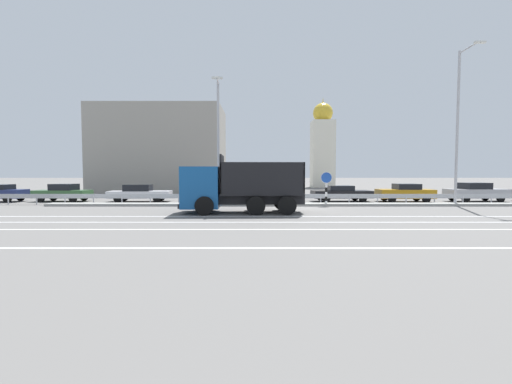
{
  "coord_description": "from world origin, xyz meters",
  "views": [
    {
      "loc": [
        -2.67,
        -21.79,
        2.27
      ],
      "look_at": [
        -2.65,
        0.17,
        1.09
      ],
      "focal_mm": 24.0,
      "sensor_mm": 36.0,
      "label": 1
    }
  ],
  "objects_px": {
    "dump_truck": "(226,190)",
    "parked_car_1": "(63,193)",
    "median_road_sign": "(326,188)",
    "street_lamp_1": "(218,138)",
    "parked_car_4": "(278,193)",
    "church_tower": "(322,146)",
    "parked_car_3": "(219,192)",
    "street_lamp_2": "(459,121)",
    "parked_car_6": "(405,193)",
    "parked_car_7": "(475,192)",
    "parked_car_5": "(341,193)",
    "parked_car_2": "(139,193)"
  },
  "relations": [
    {
      "from": "parked_car_7",
      "to": "parked_car_5",
      "type": "bearing_deg",
      "value": -94.74
    },
    {
      "from": "dump_truck",
      "to": "parked_car_1",
      "type": "distance_m",
      "value": 16.13
    },
    {
      "from": "church_tower",
      "to": "street_lamp_1",
      "type": "bearing_deg",
      "value": -112.63
    },
    {
      "from": "median_road_sign",
      "to": "dump_truck",
      "type": "bearing_deg",
      "value": -147.25
    },
    {
      "from": "median_road_sign",
      "to": "parked_car_6",
      "type": "bearing_deg",
      "value": 25.17
    },
    {
      "from": "dump_truck",
      "to": "street_lamp_1",
      "type": "xyz_separation_m",
      "value": [
        -0.89,
        4.14,
        3.45
      ]
    },
    {
      "from": "parked_car_5",
      "to": "parked_car_7",
      "type": "relative_size",
      "value": 1.0
    },
    {
      "from": "street_lamp_1",
      "to": "church_tower",
      "type": "distance_m",
      "value": 35.37
    },
    {
      "from": "street_lamp_1",
      "to": "parked_car_2",
      "type": "xyz_separation_m",
      "value": [
        -6.79,
        3.66,
        -4.07
      ]
    },
    {
      "from": "church_tower",
      "to": "parked_car_2",
      "type": "bearing_deg",
      "value": -125.15
    },
    {
      "from": "street_lamp_1",
      "to": "parked_car_1",
      "type": "xyz_separation_m",
      "value": [
        -13.1,
        3.86,
        -4.05
      ]
    },
    {
      "from": "dump_truck",
      "to": "parked_car_2",
      "type": "distance_m",
      "value": 10.97
    },
    {
      "from": "parked_car_6",
      "to": "parked_car_7",
      "type": "relative_size",
      "value": 0.89
    },
    {
      "from": "parked_car_7",
      "to": "church_tower",
      "type": "height_order",
      "value": "church_tower"
    },
    {
      "from": "median_road_sign",
      "to": "parked_car_7",
      "type": "relative_size",
      "value": 0.49
    },
    {
      "from": "street_lamp_1",
      "to": "parked_car_6",
      "type": "xyz_separation_m",
      "value": [
        14.61,
        3.47,
        -4.03
      ]
    },
    {
      "from": "street_lamp_2",
      "to": "parked_car_6",
      "type": "xyz_separation_m",
      "value": [
        -2.21,
        3.29,
        -5.18
      ]
    },
    {
      "from": "church_tower",
      "to": "parked_car_4",
      "type": "bearing_deg",
      "value": -107.49
    },
    {
      "from": "parked_car_1",
      "to": "church_tower",
      "type": "xyz_separation_m",
      "value": [
        26.69,
        28.74,
        6.03
      ]
    },
    {
      "from": "street_lamp_1",
      "to": "street_lamp_2",
      "type": "bearing_deg",
      "value": 0.59
    },
    {
      "from": "street_lamp_1",
      "to": "parked_car_3",
      "type": "height_order",
      "value": "street_lamp_1"
    },
    {
      "from": "parked_car_4",
      "to": "parked_car_1",
      "type": "bearing_deg",
      "value": -93.14
    },
    {
      "from": "parked_car_3",
      "to": "parked_car_6",
      "type": "relative_size",
      "value": 0.99
    },
    {
      "from": "median_road_sign",
      "to": "church_tower",
      "type": "xyz_separation_m",
      "value": [
        5.99,
        32.42,
        5.48
      ]
    },
    {
      "from": "median_road_sign",
      "to": "parked_car_3",
      "type": "distance_m",
      "value": 8.85
    },
    {
      "from": "parked_car_1",
      "to": "street_lamp_2",
      "type": "bearing_deg",
      "value": -93.77
    },
    {
      "from": "parked_car_5",
      "to": "street_lamp_1",
      "type": "bearing_deg",
      "value": -71.76
    },
    {
      "from": "parked_car_2",
      "to": "parked_car_4",
      "type": "xyz_separation_m",
      "value": [
        11.21,
        -0.17,
        0.04
      ]
    },
    {
      "from": "dump_truck",
      "to": "median_road_sign",
      "type": "relative_size",
      "value": 2.99
    },
    {
      "from": "parked_car_3",
      "to": "parked_car_7",
      "type": "relative_size",
      "value": 0.88
    },
    {
      "from": "street_lamp_1",
      "to": "parked_car_1",
      "type": "height_order",
      "value": "street_lamp_1"
    },
    {
      "from": "dump_truck",
      "to": "median_road_sign",
      "type": "xyz_separation_m",
      "value": [
        6.71,
        4.31,
        -0.05
      ]
    },
    {
      "from": "median_road_sign",
      "to": "church_tower",
      "type": "bearing_deg",
      "value": 79.54
    },
    {
      "from": "street_lamp_1",
      "to": "parked_car_4",
      "type": "height_order",
      "value": "street_lamp_1"
    },
    {
      "from": "median_road_sign",
      "to": "parked_car_2",
      "type": "bearing_deg",
      "value": 166.38
    },
    {
      "from": "street_lamp_1",
      "to": "parked_car_3",
      "type": "xyz_separation_m",
      "value": [
        -0.37,
        4.0,
        -4.02
      ]
    },
    {
      "from": "dump_truck",
      "to": "parked_car_7",
      "type": "distance_m",
      "value": 21.19
    },
    {
      "from": "dump_truck",
      "to": "parked_car_7",
      "type": "xyz_separation_m",
      "value": [
        19.63,
        7.97,
        -0.55
      ]
    },
    {
      "from": "median_road_sign",
      "to": "street_lamp_2",
      "type": "distance_m",
      "value": 10.32
    },
    {
      "from": "street_lamp_2",
      "to": "parked_car_5",
      "type": "xyz_separation_m",
      "value": [
        -7.27,
        3.66,
        -5.24
      ]
    },
    {
      "from": "parked_car_6",
      "to": "church_tower",
      "type": "relative_size",
      "value": 0.29
    },
    {
      "from": "parked_car_1",
      "to": "parked_car_5",
      "type": "distance_m",
      "value": 22.65
    },
    {
      "from": "street_lamp_2",
      "to": "median_road_sign",
      "type": "bearing_deg",
      "value": -179.99
    },
    {
      "from": "parked_car_5",
      "to": "dump_truck",
      "type": "bearing_deg",
      "value": -50.99
    },
    {
      "from": "median_road_sign",
      "to": "parked_car_7",
      "type": "distance_m",
      "value": 13.44
    },
    {
      "from": "parked_car_3",
      "to": "parked_car_6",
      "type": "bearing_deg",
      "value": 87.05
    },
    {
      "from": "street_lamp_2",
      "to": "parked_car_3",
      "type": "distance_m",
      "value": 18.35
    },
    {
      "from": "parked_car_3",
      "to": "church_tower",
      "type": "xyz_separation_m",
      "value": [
        13.96,
        28.6,
        6.0
      ]
    },
    {
      "from": "street_lamp_1",
      "to": "parked_car_4",
      "type": "distance_m",
      "value": 6.93
    },
    {
      "from": "street_lamp_2",
      "to": "street_lamp_1",
      "type": "bearing_deg",
      "value": -179.41
    }
  ]
}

